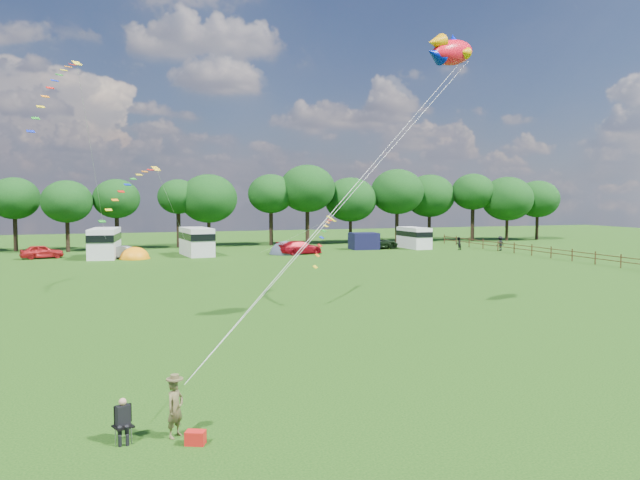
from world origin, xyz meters
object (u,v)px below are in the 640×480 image
object	(u,v)px
campervan_d	(414,237)
walker_a	(458,243)
tent_greyblue	(286,254)
car_c	(300,248)
walker_b	(500,243)
campervan_c	(197,241)
tent_orange	(135,259)
car_d	(376,243)
car_b	(127,252)
camp_chair	(123,415)
fish_kite	(449,52)
campervan_b	(104,242)
car_a	(42,252)
kite_flyer	(175,408)

from	to	relation	value
campervan_d	walker_a	bearing A→B (deg)	-137.66
campervan_d	tent_greyblue	size ratio (longest dim) A/B	1.27
car_c	walker_b	bearing A→B (deg)	-112.17
campervan_c	tent_orange	xyz separation A→B (m)	(-6.34, -1.70, -1.55)
car_d	campervan_d	distance (m)	4.78
car_b	campervan_c	size ratio (longest dim) A/B	0.58
camp_chair	car_c	bearing A→B (deg)	48.27
car_c	camp_chair	bearing A→B (deg)	143.68
fish_kite	walker_b	bearing A→B (deg)	28.81
car_b	camp_chair	bearing A→B (deg)	-168.01
car_c	campervan_b	bearing A→B (deg)	68.49
tent_greyblue	fish_kite	world-z (taller)	fish_kite
car_b	walker_a	distance (m)	36.82
car_b	walker_a	bearing A→B (deg)	-79.13
car_a	kite_flyer	distance (m)	52.29
fish_kite	walker_a	bearing A→B (deg)	34.94
walker_a	campervan_b	bearing A→B (deg)	-26.39
car_a	campervan_b	xyz separation A→B (m)	(5.94, -1.33, 0.92)
car_d	campervan_c	xyz separation A→B (m)	(-21.27, -1.56, 0.82)
tent_greyblue	walker_b	xyz separation A→B (m)	(24.33, -3.94, 0.81)
car_a	walker_b	size ratio (longest dim) A/B	2.49
car_d	car_c	bearing A→B (deg)	111.00
car_a	walker_a	distance (m)	45.06
car_c	walker_b	xyz separation A→B (m)	(23.02, -3.15, 0.11)
campervan_c	fish_kite	size ratio (longest dim) A/B	1.78
car_a	campervan_c	distance (m)	15.22
campervan_d	tent_orange	xyz separation A→B (m)	(-32.31, -2.62, -1.33)
campervan_c	car_d	bearing A→B (deg)	-91.45
campervan_b	car_a	bearing A→B (deg)	84.99
tent_orange	walker_a	xyz separation A→B (m)	(36.06, -1.29, 0.74)
walker_a	walker_b	size ratio (longest dim) A/B	0.91
campervan_c	walker_a	distance (m)	29.87
kite_flyer	walker_a	size ratio (longest dim) A/B	0.98
car_b	car_d	distance (m)	28.47
campervan_b	car_b	bearing A→B (deg)	-116.88
car_d	walker_a	world-z (taller)	walker_a
car_c	car_a	bearing A→B (deg)	67.20
campervan_c	tent_greyblue	xyz separation A→B (m)	(9.40, -1.43, -1.55)
campervan_d	fish_kite	distance (m)	46.45
car_c	tent_greyblue	bearing A→B (deg)	44.30
car_c	car_d	distance (m)	11.22
campervan_c	tent_orange	distance (m)	6.75
tent_orange	kite_flyer	distance (m)	48.40
tent_orange	kite_flyer	world-z (taller)	kite_flyer
campervan_b	walker_b	bearing A→B (deg)	-89.85
tent_greyblue	camp_chair	world-z (taller)	tent_greyblue
campervan_d	camp_chair	size ratio (longest dim) A/B	4.63
campervan_b	camp_chair	bearing A→B (deg)	-171.62
tent_greyblue	walker_a	xyz separation A→B (m)	(20.31, -1.56, 0.74)
car_c	camp_chair	size ratio (longest dim) A/B	4.28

